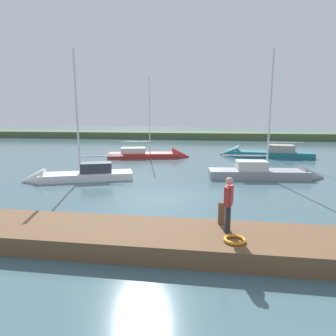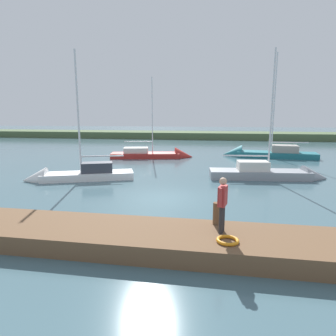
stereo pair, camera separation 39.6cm
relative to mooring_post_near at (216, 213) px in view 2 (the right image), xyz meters
The scene contains 10 objects.
ground_plane 5.50m from the mooring_post_near, 61.16° to the right, with size 200.00×200.00×0.00m, color #42606B.
far_shoreline 45.90m from the mooring_post_near, 86.74° to the right, with size 180.00×8.00×2.40m, color #4C603D.
dock_pier 2.84m from the mooring_post_near, 18.53° to the left, with size 26.11×2.50×0.60m, color brown.
mooring_post_near is the anchor object (origin of this frame).
life_ring_buoy 1.45m from the mooring_post_near, 103.70° to the left, with size 0.66×0.66×0.10m, color orange.
sailboat_far_right 12.39m from the mooring_post_near, 40.48° to the right, with size 7.25×4.02×9.06m.
sailboat_mid_channel 21.91m from the mooring_post_near, 102.46° to the right, with size 9.47×3.21×11.33m.
sailboat_near_dock 11.36m from the mooring_post_near, 109.89° to the right, with size 7.98×2.47×9.29m.
sailboat_behind_pier 20.01m from the mooring_post_near, 72.81° to the right, with size 8.52×3.61×8.91m.
person_on_dock 0.94m from the mooring_post_near, 104.38° to the left, with size 0.32×0.65×1.76m.
Camera 2 is at (-2.51, 14.10, 4.22)m, focal length 30.58 mm.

